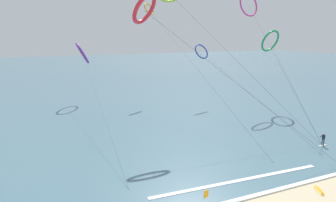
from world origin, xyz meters
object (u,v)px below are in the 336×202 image
at_px(surfboard_spare, 319,190).
at_px(kite_emerald, 270,41).
at_px(kite_violet, 82,53).
at_px(kite_cobalt, 202,52).
at_px(surfer_ivory, 323,140).
at_px(kite_amber, 149,9).
at_px(kite_crimson, 145,9).
at_px(kite_magenta, 249,5).

bearing_deg(surfboard_spare, kite_emerald, 54.84).
height_order(kite_violet, kite_cobalt, kite_violet).
height_order(surfer_ivory, kite_violet, kite_violet).
distance_m(kite_cobalt, surfboard_spare, 39.28).
xyz_separation_m(kite_violet, kite_amber, (15.68, -0.17, 9.67)).
bearing_deg(kite_emerald, kite_cobalt, -44.62).
distance_m(kite_cobalt, kite_crimson, 31.00).
relative_size(kite_emerald, kite_crimson, 1.08).
relative_size(kite_amber, surfboard_spare, 23.40).
bearing_deg(kite_cobalt, kite_magenta, -34.31).
relative_size(kite_cobalt, kite_crimson, 1.59).
bearing_deg(kite_crimson, surfer_ivory, 121.04).
distance_m(surfer_ivory, kite_violet, 48.86).
xyz_separation_m(kite_violet, surfboard_spare, (13.28, -49.30, -10.38)).
xyz_separation_m(surfer_ivory, surfboard_spare, (-10.32, -7.61, -0.78)).
xyz_separation_m(kite_violet, kite_crimson, (1.62, -34.77, 6.60)).
xyz_separation_m(kite_emerald, kite_cobalt, (-10.85, 8.18, -2.26)).
height_order(kite_magenta, kite_amber, kite_magenta).
height_order(kite_amber, kite_emerald, kite_amber).
xyz_separation_m(surfer_ivory, kite_emerald, (9.72, 20.84, 12.31)).
bearing_deg(kite_violet, kite_crimson, -173.55).
xyz_separation_m(kite_amber, surfboard_spare, (-2.39, -49.13, -20.05)).
height_order(kite_cobalt, surfboard_spare, kite_cobalt).
xyz_separation_m(kite_emerald, surfboard_spare, (-20.04, -28.44, -13.09)).
xyz_separation_m(kite_magenta, kite_crimson, (-29.97, -18.99, -3.37)).
xyz_separation_m(kite_magenta, kite_emerald, (1.73, -5.07, -7.26)).
bearing_deg(surfboard_spare, kite_amber, 87.21).
bearing_deg(kite_amber, kite_violet, 146.23).
relative_size(kite_magenta, surfboard_spare, 14.16).
bearing_deg(kite_crimson, kite_violet, -128.83).
distance_m(kite_violet, kite_emerald, 39.40).
bearing_deg(kite_violet, kite_amber, -86.85).
distance_m(kite_amber, kite_cobalt, 16.95).
xyz_separation_m(kite_cobalt, surfboard_spare, (-9.19, -36.63, -10.83)).
bearing_deg(kite_cobalt, kite_crimson, -148.77).
bearing_deg(kite_cobalt, surfboard_spare, -119.53).
bearing_deg(kite_emerald, surfer_ivory, 57.39).
relative_size(kite_crimson, surfboard_spare, 10.80).
bearing_deg(surfer_ivory, kite_cobalt, 13.58).
bearing_deg(kite_magenta, kite_crimson, -155.70).
relative_size(kite_amber, kite_crimson, 2.17).
bearing_deg(kite_violet, surfer_ivory, -146.71).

